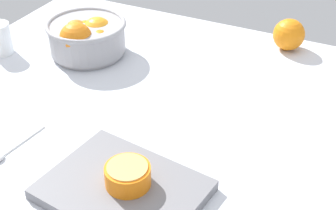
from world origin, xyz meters
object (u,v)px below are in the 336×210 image
object	(u,v)px
juice_glass	(0,41)
fruit_bowl	(86,37)
cutting_board	(123,190)
orange_half_0	(128,175)
spoon	(9,150)
loose_orange_2	(289,35)

from	to	relation	value
juice_glass	fruit_bowl	bearing A→B (deg)	22.44
fruit_bowl	cutting_board	distance (cm)	54.88
fruit_bowl	orange_half_0	distance (cm)	54.52
fruit_bowl	juice_glass	distance (cm)	23.98
cutting_board	fruit_bowl	bearing A→B (deg)	130.36
juice_glass	cutting_board	xyz separation A→B (cm)	(57.52, -32.55, -2.61)
juice_glass	spoon	xyz separation A→B (cm)	(30.49, -32.18, -3.30)
juice_glass	cutting_board	size ratio (longest dim) A/B	0.31
fruit_bowl	cutting_board	bearing A→B (deg)	-49.64
juice_glass	orange_half_0	distance (cm)	66.29
loose_orange_2	spoon	xyz separation A→B (cm)	(-39.69, -68.95, -3.93)
cutting_board	loose_orange_2	bearing A→B (deg)	79.65
fruit_bowl	orange_half_0	bearing A→B (deg)	-48.50
cutting_board	spoon	xyz separation A→B (cm)	(-27.04, 0.37, -0.69)
fruit_bowl	cutting_board	xyz separation A→B (cm)	(35.42, -41.68, -4.40)
orange_half_0	spoon	world-z (taller)	orange_half_0
fruit_bowl	orange_half_0	size ratio (longest dim) A/B	2.56
cutting_board	spoon	bearing A→B (deg)	179.22
juice_glass	loose_orange_2	distance (cm)	79.23
orange_half_0	loose_orange_2	world-z (taller)	loose_orange_2
juice_glass	orange_half_0	xyz separation A→B (cm)	(58.22, -31.69, 0.57)
cutting_board	loose_orange_2	xyz separation A→B (cm)	(12.65, 69.32, 3.24)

